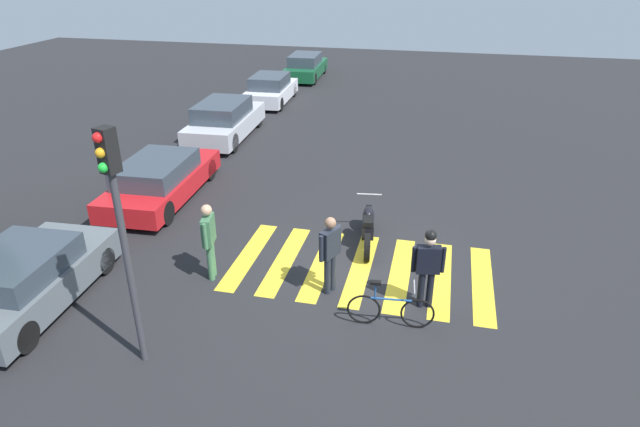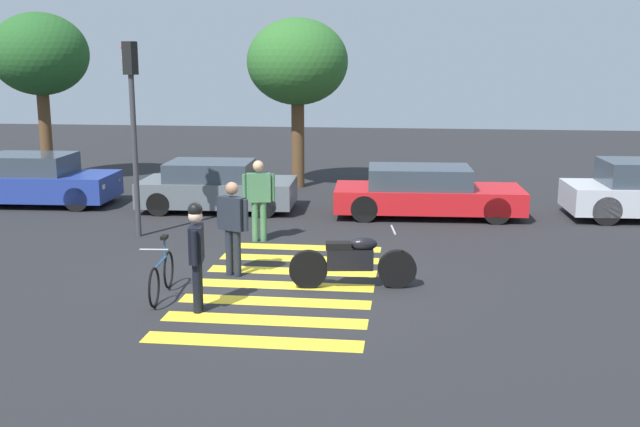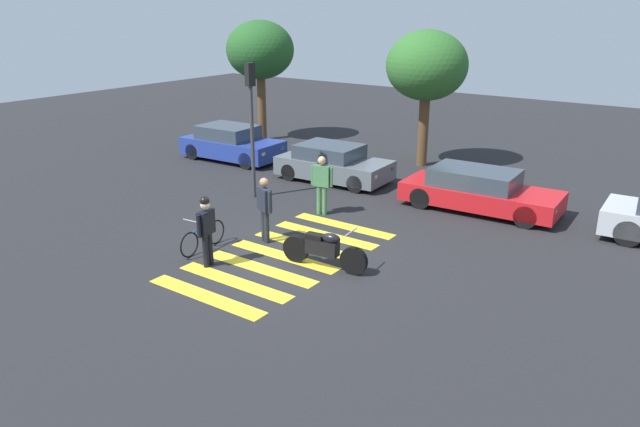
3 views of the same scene
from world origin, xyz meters
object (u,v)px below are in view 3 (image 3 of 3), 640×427
at_px(leaning_bicycle, 203,237).
at_px(traffic_light_pole, 251,109).
at_px(car_blue_hatchback, 231,144).
at_px(car_grey_coupe, 333,164).
at_px(officer_by_motorcycle, 265,205).
at_px(pedestrian_bystander, 322,181).
at_px(officer_on_foot, 206,226).
at_px(car_red_convertible, 479,191).
at_px(police_motorcycle, 324,249).

bearing_deg(leaning_bicycle, traffic_light_pole, 115.21).
xyz_separation_m(car_blue_hatchback, traffic_light_pole, (4.04, -3.24, 2.21)).
relative_size(leaning_bicycle, car_grey_coupe, 0.41).
height_order(officer_by_motorcycle, pedestrian_bystander, pedestrian_bystander).
xyz_separation_m(leaning_bicycle, officer_on_foot, (0.80, -0.62, 0.64)).
height_order(officer_by_motorcycle, car_blue_hatchback, officer_by_motorcycle).
bearing_deg(car_red_convertible, traffic_light_pole, -155.09).
bearing_deg(leaning_bicycle, pedestrian_bystander, 78.19).
bearing_deg(traffic_light_pole, officer_on_foot, -59.99).
relative_size(leaning_bicycle, car_blue_hatchback, 0.40).
bearing_deg(officer_on_foot, leaning_bicycle, 142.20).
xyz_separation_m(officer_on_foot, officer_by_motorcycle, (0.10, 2.00, -0.00)).
bearing_deg(officer_by_motorcycle, pedestrian_bystander, 91.27).
height_order(car_grey_coupe, car_red_convertible, car_grey_coupe).
xyz_separation_m(officer_by_motorcycle, pedestrian_bystander, (-0.06, 2.65, 0.02)).
relative_size(police_motorcycle, traffic_light_pole, 0.52).
bearing_deg(officer_on_foot, traffic_light_pole, 120.01).
xyz_separation_m(leaning_bicycle, officer_by_motorcycle, (0.90, 1.37, 0.64)).
height_order(car_blue_hatchback, car_red_convertible, car_blue_hatchback).
xyz_separation_m(police_motorcycle, traffic_light_pole, (-5.08, 3.25, 2.40)).
distance_m(officer_on_foot, car_red_convertible, 8.59).
distance_m(car_red_convertible, traffic_light_pole, 7.43).
xyz_separation_m(car_grey_coupe, traffic_light_pole, (-1.00, -3.09, 2.25)).
bearing_deg(traffic_light_pole, car_red_convertible, 24.91).
xyz_separation_m(officer_by_motorcycle, car_red_convertible, (3.57, 5.76, -0.40)).
xyz_separation_m(leaning_bicycle, car_blue_hatchback, (-6.00, 7.39, 0.29)).
relative_size(officer_by_motorcycle, car_blue_hatchback, 0.42).
bearing_deg(officer_by_motorcycle, police_motorcycle, -12.05).
distance_m(officer_by_motorcycle, car_red_convertible, 6.79).
height_order(pedestrian_bystander, traffic_light_pole, traffic_light_pole).
xyz_separation_m(pedestrian_bystander, traffic_light_pole, (-2.79, 0.12, 1.84)).
height_order(police_motorcycle, car_grey_coupe, car_grey_coupe).
distance_m(car_blue_hatchback, car_grey_coupe, 5.05).
bearing_deg(car_red_convertible, police_motorcycle, -102.16).
bearing_deg(pedestrian_bystander, officer_on_foot, -90.48).
distance_m(leaning_bicycle, car_grey_coupe, 7.30).
xyz_separation_m(officer_by_motorcycle, car_grey_coupe, (-1.85, 5.86, -0.39)).
xyz_separation_m(police_motorcycle, car_blue_hatchback, (-9.13, 6.49, 0.19)).
bearing_deg(car_grey_coupe, traffic_light_pole, -107.97).
height_order(officer_on_foot, car_blue_hatchback, officer_on_foot).
bearing_deg(car_blue_hatchback, police_motorcycle, -35.43).
relative_size(car_grey_coupe, traffic_light_pole, 0.95).
height_order(officer_by_motorcycle, car_grey_coupe, officer_by_motorcycle).
distance_m(pedestrian_bystander, car_blue_hatchback, 7.63).
xyz_separation_m(leaning_bicycle, pedestrian_bystander, (0.84, 4.03, 0.66)).
height_order(officer_on_foot, car_grey_coupe, officer_on_foot).
height_order(pedestrian_bystander, car_grey_coupe, pedestrian_bystander).
height_order(car_blue_hatchback, traffic_light_pole, traffic_light_pole).
bearing_deg(pedestrian_bystander, car_red_convertible, 40.57).
height_order(car_red_convertible, traffic_light_pole, traffic_light_pole).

